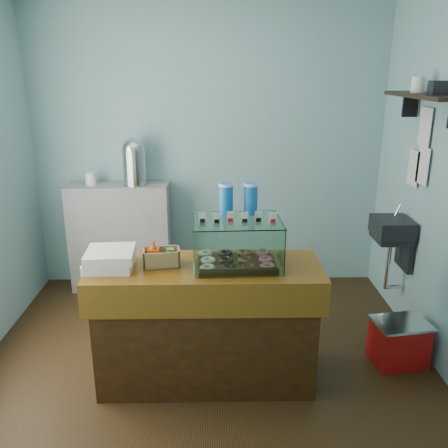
{
  "coord_description": "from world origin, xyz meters",
  "views": [
    {
      "loc": [
        0.07,
        -3.25,
        2.18
      ],
      "look_at": [
        0.13,
        -0.15,
        1.17
      ],
      "focal_mm": 38.0,
      "sensor_mm": 36.0,
      "label": 1
    }
  ],
  "objects_px": {
    "display_case": "(237,239)",
    "red_cooler": "(399,342)",
    "counter": "(206,323)",
    "coffee_urn": "(134,161)"
  },
  "relations": [
    {
      "from": "coffee_urn",
      "to": "display_case",
      "type": "bearing_deg",
      "value": -58.35
    },
    {
      "from": "counter",
      "to": "coffee_urn",
      "type": "bearing_deg",
      "value": 114.58
    },
    {
      "from": "display_case",
      "to": "red_cooler",
      "type": "bearing_deg",
      "value": 2.98
    },
    {
      "from": "counter",
      "to": "display_case",
      "type": "xyz_separation_m",
      "value": [
        0.22,
        0.05,
        0.62
      ]
    },
    {
      "from": "display_case",
      "to": "coffee_urn",
      "type": "distance_m",
      "value": 1.8
    },
    {
      "from": "counter",
      "to": "coffee_urn",
      "type": "distance_m",
      "value": 1.93
    },
    {
      "from": "counter",
      "to": "red_cooler",
      "type": "relative_size",
      "value": 3.58
    },
    {
      "from": "display_case",
      "to": "red_cooler",
      "type": "height_order",
      "value": "display_case"
    },
    {
      "from": "display_case",
      "to": "red_cooler",
      "type": "xyz_separation_m",
      "value": [
        1.26,
        0.12,
        -0.9
      ]
    },
    {
      "from": "coffee_urn",
      "to": "red_cooler",
      "type": "xyz_separation_m",
      "value": [
        2.2,
        -1.4,
        -1.16
      ]
    }
  ]
}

